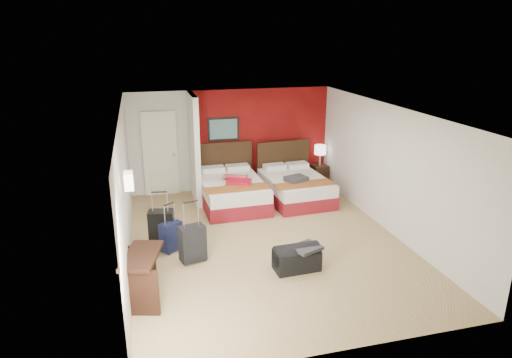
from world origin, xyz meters
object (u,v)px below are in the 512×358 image
object	(u,v)px
bed_left	(232,193)
suitcase_charcoal	(193,245)
duffel_bag	(297,259)
desk	(143,277)
bed_right	(296,189)
red_suitcase_open	(237,180)
suitcase_black	(162,230)
table_lamp	(320,155)
suitcase_navy	(171,238)
nightstand	(319,175)

from	to	relation	value
bed_left	suitcase_charcoal	world-z (taller)	suitcase_charcoal
duffel_bag	desk	xyz separation A→B (m)	(-2.50, -0.29, 0.19)
bed_right	red_suitcase_open	world-z (taller)	red_suitcase_open
bed_left	suitcase_black	distance (m)	2.43
bed_right	bed_left	bearing A→B (deg)	174.46
duffel_bag	table_lamp	bearing A→B (deg)	60.25
suitcase_black	suitcase_charcoal	distance (m)	0.88
table_lamp	duffel_bag	bearing A→B (deg)	-116.83
duffel_bag	red_suitcase_open	bearing A→B (deg)	93.36
suitcase_navy	bed_left	bearing A→B (deg)	14.55
bed_left	suitcase_black	xyz separation A→B (m)	(-1.69, -1.74, 0.04)
red_suitcase_open	suitcase_charcoal	xyz separation A→B (m)	(-1.31, -2.38, -0.32)
bed_left	suitcase_black	bearing A→B (deg)	-135.45
red_suitcase_open	table_lamp	distance (m)	2.59
bed_left	suitcase_black	world-z (taller)	suitcase_black
bed_right	nightstand	size ratio (longest dim) A/B	3.59
suitcase_black	duffel_bag	size ratio (longest dim) A/B	0.90
table_lamp	duffel_bag	distance (m)	4.60
suitcase_navy	suitcase_charcoal	bearing A→B (deg)	-94.03
bed_left	duffel_bag	world-z (taller)	bed_left
nightstand	suitcase_navy	xyz separation A→B (m)	(-4.04, -2.85, 0.00)
bed_right	duffel_bag	world-z (taller)	bed_right
bed_left	bed_right	bearing A→B (deg)	-3.36
bed_right	nightstand	world-z (taller)	bed_right
table_lamp	suitcase_navy	xyz separation A→B (m)	(-4.04, -2.85, -0.53)
bed_right	nightstand	bearing A→B (deg)	39.89
table_lamp	suitcase_black	distance (m)	4.96
bed_left	bed_right	xyz separation A→B (m)	(1.52, -0.05, -0.01)
suitcase_navy	duffel_bag	size ratio (longest dim) A/B	0.70
bed_left	duffel_bag	size ratio (longest dim) A/B	2.63
desk	bed_left	bearing A→B (deg)	74.60
nightstand	desk	distance (m)	6.30
suitcase_navy	table_lamp	bearing A→B (deg)	-2.34
bed_right	suitcase_navy	xyz separation A→B (m)	(-3.07, -1.93, -0.02)
nightstand	suitcase_black	world-z (taller)	suitcase_black
bed_left	bed_right	distance (m)	1.52
bed_right	suitcase_navy	world-z (taller)	bed_right
desk	duffel_bag	bearing A→B (deg)	21.78
bed_left	red_suitcase_open	size ratio (longest dim) A/B	2.69
suitcase_black	suitcase_charcoal	xyz separation A→B (m)	(0.48, -0.74, -0.02)
table_lamp	desk	xyz separation A→B (m)	(-4.55, -4.36, -0.41)
suitcase_black	suitcase_charcoal	size ratio (longest dim) A/B	1.07
bed_right	suitcase_charcoal	bearing A→B (deg)	-141.93
table_lamp	duffel_bag	xyz separation A→B (m)	(-2.06, -4.07, -0.60)
nightstand	red_suitcase_open	bearing A→B (deg)	-161.17
bed_right	red_suitcase_open	distance (m)	1.47
bed_left	table_lamp	distance (m)	2.69
bed_right	table_lamp	distance (m)	1.43
bed_left	red_suitcase_open	world-z (taller)	red_suitcase_open
bed_right	table_lamp	bearing A→B (deg)	39.89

